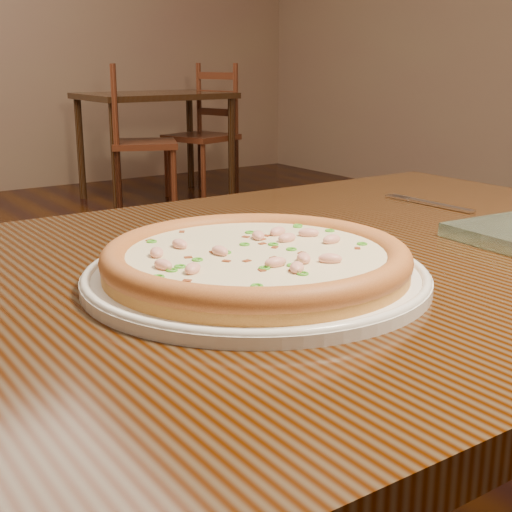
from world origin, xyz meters
TOP-DOWN VIEW (x-y plane):
  - hero_table at (-0.07, -0.40)m, footprint 1.20×0.80m
  - plate at (-0.19, -0.45)m, footprint 0.37×0.37m
  - pizza at (-0.19, -0.45)m, footprint 0.33×0.33m
  - fork at (0.28, -0.27)m, footprint 0.02×0.18m
  - bg_table_right at (1.72, 3.57)m, footprint 1.00×0.70m
  - chair_c at (1.46, 3.33)m, footprint 0.56×0.56m
  - chair_d at (2.09, 3.48)m, footprint 0.52×0.52m

SIDE VIEW (x-z plane):
  - chair_c at x=1.46m, z-range -0.04..0.91m
  - chair_d at x=2.09m, z-range -0.04..0.91m
  - hero_table at x=-0.07m, z-range 0.28..1.03m
  - bg_table_right at x=1.72m, z-range 0.28..1.03m
  - fork at x=0.28m, z-range 0.75..0.75m
  - plate at x=-0.19m, z-range 0.75..0.77m
  - pizza at x=-0.19m, z-range 0.76..0.79m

